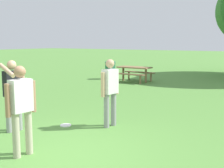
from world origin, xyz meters
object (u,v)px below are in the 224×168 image
at_px(person_thrower, 110,88).
at_px(person_catcher, 21,105).
at_px(person_bystander, 13,90).
at_px(picnic_table_far, 134,71).
at_px(frisbee, 66,125).
at_px(trash_can_further_along, 110,70).

height_order(person_thrower, person_catcher, same).
relative_size(person_bystander, picnic_table_far, 0.96).
xyz_separation_m(person_bystander, frisbee, (0.68, 0.97, -0.95)).
height_order(person_catcher, picnic_table_far, person_catcher).
height_order(person_bystander, picnic_table_far, person_bystander).
distance_m(person_catcher, picnic_table_far, 10.24).
relative_size(person_catcher, trash_can_further_along, 1.71).
distance_m(person_bystander, frisbee, 1.52).
bearing_deg(frisbee, person_catcher, -70.37).
distance_m(person_thrower, picnic_table_far, 8.10).
bearing_deg(trash_can_further_along, person_thrower, -56.06).
bearing_deg(trash_can_further_along, frisbee, -62.93).
bearing_deg(picnic_table_far, person_bystander, -78.39).
distance_m(person_bystander, picnic_table_far, 9.06).
xyz_separation_m(person_bystander, picnic_table_far, (-1.82, 8.86, -0.40)).
relative_size(person_thrower, frisbee, 5.88).
bearing_deg(person_thrower, picnic_table_far, 115.16).
bearing_deg(picnic_table_far, person_catcher, -72.01).
relative_size(person_bystander, frisbee, 5.88).
xyz_separation_m(person_catcher, frisbee, (-0.66, 1.84, -0.93)).
relative_size(person_thrower, person_catcher, 1.00).
xyz_separation_m(picnic_table_far, trash_can_further_along, (-1.65, 0.24, -0.08)).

